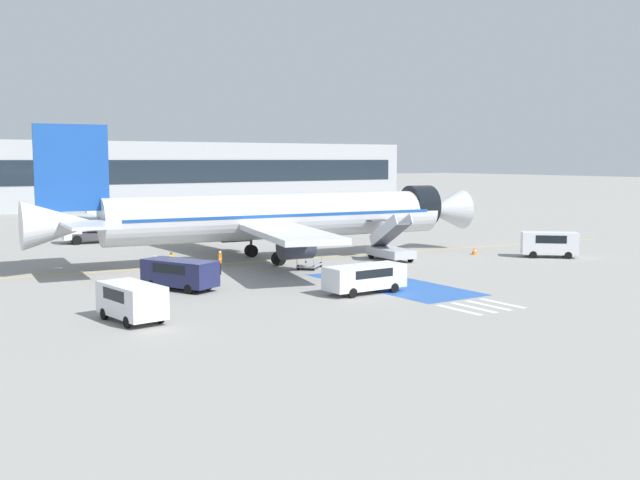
# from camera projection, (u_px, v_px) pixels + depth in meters

# --- Properties ---
(ground_plane) EXTENTS (600.00, 600.00, 0.00)m
(ground_plane) POSITION_uv_depth(u_px,v_px,m) (275.00, 260.00, 64.49)
(ground_plane) COLOR gray
(apron_leadline_yellow) EXTENTS (73.77, 8.85, 0.01)m
(apron_leadline_yellow) POSITION_uv_depth(u_px,v_px,m) (281.00, 260.00, 64.78)
(apron_leadline_yellow) COLOR gold
(apron_leadline_yellow) RESTS_ON ground_plane
(apron_stand_patch_blue) EXTENTS (5.51, 13.81, 0.01)m
(apron_stand_patch_blue) POSITION_uv_depth(u_px,v_px,m) (392.00, 284.00, 52.22)
(apron_stand_patch_blue) COLOR #2856A8
(apron_stand_patch_blue) RESTS_ON ground_plane
(apron_walkway_bar_0) EXTENTS (0.44, 3.60, 0.01)m
(apron_walkway_bar_0) POSITION_uv_depth(u_px,v_px,m) (459.00, 310.00, 43.34)
(apron_walkway_bar_0) COLOR silver
(apron_walkway_bar_0) RESTS_ON ground_plane
(apron_walkway_bar_1) EXTENTS (0.44, 3.60, 0.01)m
(apron_walkway_bar_1) POSITION_uv_depth(u_px,v_px,m) (474.00, 308.00, 44.00)
(apron_walkway_bar_1) COLOR silver
(apron_walkway_bar_1) RESTS_ON ground_plane
(apron_walkway_bar_2) EXTENTS (0.44, 3.60, 0.01)m
(apron_walkway_bar_2) POSITION_uv_depth(u_px,v_px,m) (488.00, 305.00, 44.66)
(apron_walkway_bar_2) COLOR silver
(apron_walkway_bar_2) RESTS_ON ground_plane
(apron_walkway_bar_3) EXTENTS (0.44, 3.60, 0.01)m
(apron_walkway_bar_3) POSITION_uv_depth(u_px,v_px,m) (502.00, 303.00, 45.32)
(apron_walkway_bar_3) COLOR silver
(apron_walkway_bar_3) RESTS_ON ground_plane
(airliner) EXTENTS (40.43, 31.08, 11.31)m
(airliner) POSITION_uv_depth(u_px,v_px,m) (274.00, 217.00, 64.08)
(airliner) COLOR silver
(airliner) RESTS_ON ground_plane
(boarding_stairs_forward) EXTENTS (2.74, 5.42, 4.20)m
(boarding_stairs_forward) POSITION_uv_depth(u_px,v_px,m) (390.00, 249.00, 64.45)
(boarding_stairs_forward) COLOR #ADB2BA
(boarding_stairs_forward) RESTS_ON ground_plane
(fuel_tanker) EXTENTS (9.02, 3.68, 3.55)m
(fuel_tanker) POSITION_uv_depth(u_px,v_px,m) (107.00, 225.00, 78.53)
(fuel_tanker) COLOR #38383D
(fuel_tanker) RESTS_ON ground_plane
(service_van_0) EXTENTS (5.50, 2.11, 1.84)m
(service_van_0) POSITION_uv_depth(u_px,v_px,m) (365.00, 276.00, 48.64)
(service_van_0) COLOR silver
(service_van_0) RESTS_ON ground_plane
(service_van_1) EXTENTS (4.83, 4.64, 2.24)m
(service_van_1) POSITION_uv_depth(u_px,v_px,m) (549.00, 242.00, 66.39)
(service_van_1) COLOR silver
(service_van_1) RESTS_ON ground_plane
(service_van_2) EXTENTS (4.07, 5.64, 2.00)m
(service_van_2) POSITION_uv_depth(u_px,v_px,m) (180.00, 272.00, 49.92)
(service_van_2) COLOR #1E234C
(service_van_2) RESTS_ON ground_plane
(service_van_3) EXTENTS (2.60, 4.69, 2.04)m
(service_van_3) POSITION_uv_depth(u_px,v_px,m) (132.00, 299.00, 40.15)
(service_van_3) COLOR silver
(service_van_3) RESTS_ON ground_plane
(baggage_cart) EXTENTS (2.95, 2.84, 0.87)m
(baggage_cart) POSITION_uv_depth(u_px,v_px,m) (310.00, 265.00, 59.76)
(baggage_cart) COLOR gray
(baggage_cart) RESTS_ON ground_plane
(ground_crew_0) EXTENTS (0.48, 0.44, 1.67)m
(ground_crew_0) POSITION_uv_depth(u_px,v_px,m) (172.00, 261.00, 57.04)
(ground_crew_0) COLOR black
(ground_crew_0) RESTS_ON ground_plane
(ground_crew_1) EXTENTS (0.32, 0.47, 1.72)m
(ground_crew_1) POSITION_uv_depth(u_px,v_px,m) (170.00, 265.00, 54.85)
(ground_crew_1) COLOR black
(ground_crew_1) RESTS_ON ground_plane
(ground_crew_2) EXTENTS (0.46, 0.47, 1.60)m
(ground_crew_2) POSITION_uv_depth(u_px,v_px,m) (155.00, 264.00, 55.51)
(ground_crew_2) COLOR #2D2D33
(ground_crew_2) RESTS_ON ground_plane
(ground_crew_3) EXTENTS (0.37, 0.48, 1.80)m
(ground_crew_3) POSITION_uv_depth(u_px,v_px,m) (220.00, 261.00, 56.58)
(ground_crew_3) COLOR black
(ground_crew_3) RESTS_ON ground_plane
(traffic_cone_0) EXTENTS (0.59, 0.59, 0.66)m
(traffic_cone_0) POSITION_uv_depth(u_px,v_px,m) (474.00, 251.00, 68.48)
(traffic_cone_0) COLOR orange
(traffic_cone_0) RESTS_ON ground_plane
(traffic_cone_1) EXTENTS (0.54, 0.54, 0.60)m
(traffic_cone_1) POSITION_uv_depth(u_px,v_px,m) (332.00, 272.00, 55.67)
(traffic_cone_1) COLOR orange
(traffic_cone_1) RESTS_ON ground_plane
(terminal_building) EXTENTS (120.71, 12.10, 11.80)m
(terminal_building) POSITION_uv_depth(u_px,v_px,m) (114.00, 175.00, 133.82)
(terminal_building) COLOR #9EA3A8
(terminal_building) RESTS_ON ground_plane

